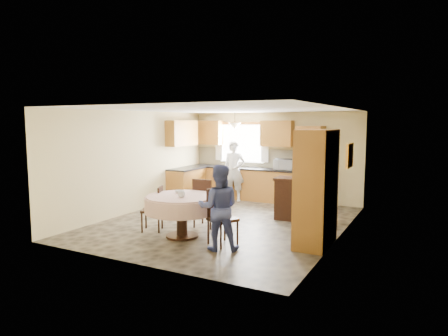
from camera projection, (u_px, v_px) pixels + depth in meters
floor at (225, 222)px, 8.92m from camera, size 5.00×6.00×0.01m
ceiling at (225, 109)px, 8.63m from camera, size 5.00×6.00×0.01m
wall_back at (274, 156)px, 11.41m from camera, size 5.00×0.02×2.50m
wall_front at (135, 186)px, 6.14m from camera, size 5.00×0.02×2.50m
wall_left at (136, 161)px, 9.94m from camera, size 0.02×6.00×2.50m
wall_right at (341, 173)px, 7.62m from camera, size 0.02×6.00×2.50m
window at (242, 143)px, 11.82m from camera, size 1.40×0.03×1.10m
curtain_left at (219, 141)px, 12.12m from camera, size 0.22×0.02×1.15m
curtain_right at (265, 142)px, 11.42m from camera, size 0.22×0.02×1.15m
base_cab_back at (242, 184)px, 11.64m from camera, size 3.30×0.60×0.88m
counter_back at (242, 168)px, 11.58m from camera, size 3.30×0.64×0.04m
base_cab_left at (186, 184)px, 11.47m from camera, size 0.60×1.20×0.88m
counter_left at (186, 169)px, 11.42m from camera, size 0.64×1.20×0.04m
backsplash at (247, 158)px, 11.81m from camera, size 3.30×0.02×0.55m
wall_cab_left at (209, 133)px, 12.14m from camera, size 0.85×0.33×0.72m
wall_cab_right at (277, 133)px, 11.12m from camera, size 0.90×0.33×0.72m
wall_cab_side at (182, 133)px, 11.37m from camera, size 0.33×1.20×0.72m
oven_tower at (310, 166)px, 10.63m from camera, size 0.66×0.62×2.12m
oven_upper at (307, 160)px, 10.33m from camera, size 0.56×0.01×0.45m
oven_lower at (306, 179)px, 10.39m from camera, size 0.56×0.01×0.45m
pendant at (235, 126)px, 11.34m from camera, size 0.36×0.36×0.18m
sideboard at (303, 201)px, 9.03m from camera, size 1.30×0.60×0.91m
space_heater at (311, 210)px, 8.94m from camera, size 0.44×0.34×0.55m
cupboard at (316, 188)px, 7.15m from camera, size 0.55×1.10×2.10m
dining_table at (182, 205)px, 7.72m from camera, size 1.43×1.43×0.81m
chair_left at (156, 206)px, 8.17m from camera, size 0.53×0.53×0.92m
chair_back at (205, 201)px, 8.42m from camera, size 0.48×0.48×1.05m
chair_right at (220, 214)px, 7.28m from camera, size 0.59×0.59×1.02m
framed_picture at (350, 155)px, 8.49m from camera, size 0.06×0.63×0.52m
microwave at (284, 165)px, 10.93m from camera, size 0.59×0.45×0.30m
person_sink at (234, 171)px, 11.27m from camera, size 0.71×0.56×1.70m
person_dining at (219, 208)px, 6.92m from camera, size 0.91×0.83×1.50m
bowl_sideboard at (294, 179)px, 9.08m from camera, size 0.30×0.30×0.06m
bottle_sideboard at (320, 175)px, 8.78m from camera, size 0.16×0.16×0.32m
cup_table at (182, 195)px, 7.50m from camera, size 0.18×0.18×0.11m
bowl_table at (179, 192)px, 7.98m from camera, size 0.18×0.18×0.06m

